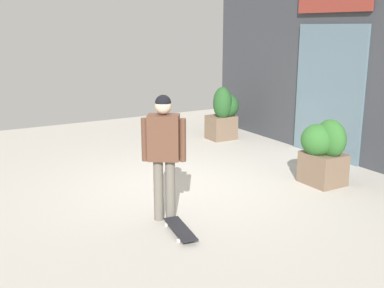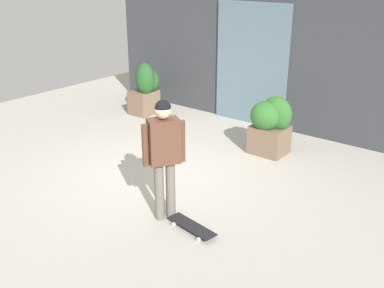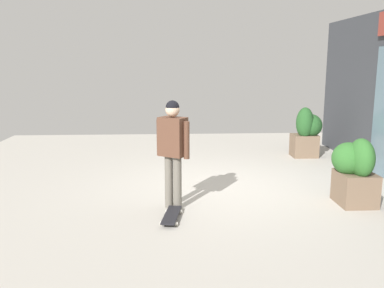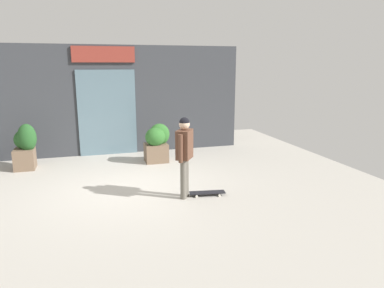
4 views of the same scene
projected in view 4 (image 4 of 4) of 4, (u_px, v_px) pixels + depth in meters
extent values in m
plane|color=#B2ADA3|center=(130.00, 187.00, 8.10)|extent=(12.00, 12.00, 0.00)
cube|color=#383A3F|center=(114.00, 100.00, 10.94)|extent=(8.02, 0.25, 3.33)
cube|color=slate|center=(107.00, 113.00, 10.82)|extent=(1.73, 0.06, 2.60)
cube|color=maroon|center=(104.00, 54.00, 10.41)|extent=(1.82, 0.05, 0.47)
cylinder|color=#666056|center=(186.00, 177.00, 7.47)|extent=(0.13, 0.13, 0.85)
cylinder|color=#666056|center=(183.00, 179.00, 7.32)|extent=(0.13, 0.13, 0.85)
cube|color=brown|center=(184.00, 144.00, 7.24)|extent=(0.44, 0.48, 0.60)
cylinder|color=brown|center=(188.00, 143.00, 7.48)|extent=(0.09, 0.09, 0.57)
cylinder|color=brown|center=(181.00, 149.00, 7.01)|extent=(0.09, 0.09, 0.57)
sphere|color=beige|center=(184.00, 124.00, 7.15)|extent=(0.22, 0.22, 0.22)
sphere|color=black|center=(184.00, 122.00, 7.14)|extent=(0.21, 0.21, 0.21)
cube|color=black|center=(207.00, 192.00, 7.58)|extent=(0.79, 0.32, 0.02)
cylinder|color=silver|center=(217.00, 192.00, 7.73)|extent=(0.06, 0.04, 0.05)
cylinder|color=silver|center=(220.00, 195.00, 7.52)|extent=(0.06, 0.04, 0.05)
cylinder|color=silver|center=(195.00, 193.00, 7.67)|extent=(0.06, 0.04, 0.05)
cylinder|color=silver|center=(197.00, 197.00, 7.45)|extent=(0.06, 0.04, 0.05)
cube|color=brown|center=(25.00, 159.00, 9.48)|extent=(0.51, 0.60, 0.55)
ellipsoid|color=#235123|center=(27.00, 138.00, 9.33)|extent=(0.47, 0.41, 0.74)
ellipsoid|color=#235123|center=(25.00, 139.00, 9.49)|extent=(0.57, 0.54, 0.55)
cube|color=brown|center=(156.00, 153.00, 10.18)|extent=(0.64, 0.55, 0.53)
ellipsoid|color=#2D6628|center=(159.00, 134.00, 10.11)|extent=(0.59, 0.36, 0.62)
ellipsoid|color=#2D6628|center=(155.00, 137.00, 9.95)|extent=(0.56, 0.53, 0.53)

